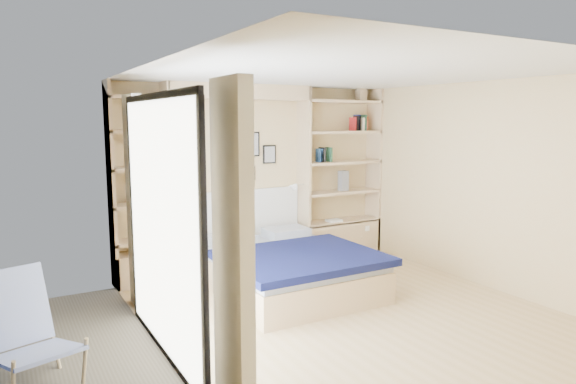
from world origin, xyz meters
TOP-DOWN VIEW (x-y plane):
  - ground at (0.00, 0.00)m, footprint 4.50×4.50m
  - room_shell at (-0.39, 1.52)m, footprint 4.50×4.50m
  - bed at (-0.20, 1.01)m, footprint 1.74×2.31m
  - photo_gallery at (-0.45, 2.22)m, footprint 1.48×0.02m
  - reading_lamps at (-0.30, 2.00)m, footprint 1.92×0.12m
  - shelf_decor at (1.11, 2.07)m, footprint 3.53×0.23m
  - deck_chair at (-3.04, 0.04)m, footprint 0.76×1.00m

SIDE VIEW (x-z plane):
  - ground at x=0.00m, z-range 0.00..0.00m
  - bed at x=-0.20m, z-range -0.26..0.81m
  - deck_chair at x=-3.04m, z-range -0.02..0.87m
  - room_shell at x=-0.39m, z-range -1.17..3.33m
  - reading_lamps at x=-0.30m, z-range 1.03..1.17m
  - photo_gallery at x=-0.45m, z-range 1.19..2.01m
  - shelf_decor at x=1.11m, z-range 0.69..2.72m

